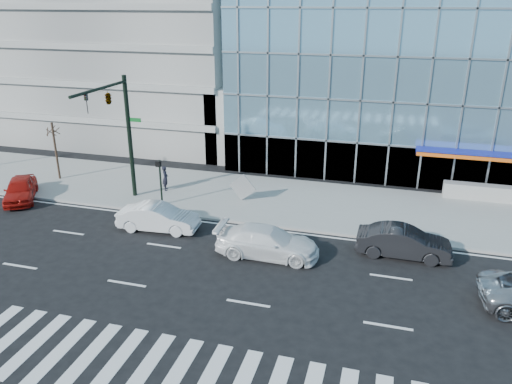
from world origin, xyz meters
TOP-DOWN VIEW (x-y plane):
  - ground at (0.00, 0.00)m, footprint 160.00×160.00m
  - sidewalk at (0.00, 8.00)m, footprint 120.00×8.00m
  - theatre_building at (14.00, 26.00)m, footprint 42.00×26.00m
  - parking_garage at (-20.00, 26.00)m, footprint 24.00×24.00m
  - ramp_block at (-6.00, 18.00)m, footprint 6.00×8.00m
  - traffic_signal at (-11.00, 4.57)m, footprint 1.14×5.74m
  - ped_signal_post at (-8.50, 4.94)m, footprint 0.30×0.33m
  - street_tree_near at (-18.00, 7.50)m, footprint 1.10×1.10m
  - white_suv at (-0.31, 0.49)m, footprint 5.45×2.34m
  - white_sedan at (-7.16, 1.80)m, footprint 4.78×1.97m
  - dark_sedan at (6.50, 2.38)m, footprint 4.82×1.71m
  - red_sedan at (-18.02, 3.47)m, footprint 3.86×4.73m
  - pedestrian at (-9.41, 7.49)m, footprint 0.62×0.74m
  - tilted_panel at (-3.72, 7.11)m, footprint 1.83×0.07m

SIDE VIEW (x-z plane):
  - ground at x=0.00m, z-range 0.00..0.00m
  - sidewalk at x=0.00m, z-range 0.00..0.15m
  - red_sedan at x=-18.02m, z-range 0.00..1.52m
  - white_sedan at x=-7.16m, z-range 0.00..1.54m
  - white_suv at x=-0.31m, z-range 0.00..1.56m
  - dark_sedan at x=6.50m, z-range 0.00..1.58m
  - pedestrian at x=-9.41m, z-range 0.15..1.87m
  - tilted_panel at x=-3.72m, z-range 0.15..1.98m
  - ped_signal_post at x=-8.50m, z-range 0.64..3.64m
  - ramp_block at x=-6.00m, z-range 0.00..6.00m
  - street_tree_near at x=-18.00m, z-range 1.66..5.89m
  - traffic_signal at x=-11.00m, z-range 2.16..10.16m
  - theatre_building at x=14.00m, z-range 0.00..15.00m
  - parking_garage at x=-20.00m, z-range 0.00..20.00m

